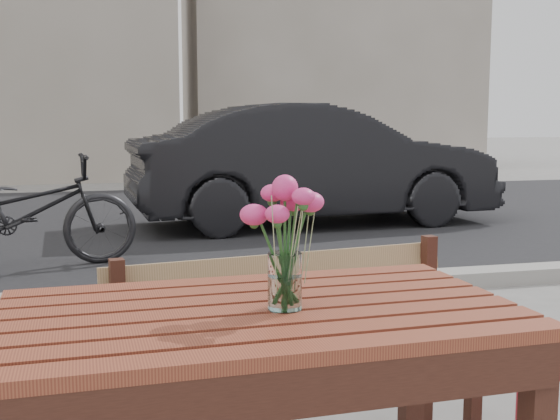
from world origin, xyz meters
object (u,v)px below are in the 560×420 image
main_vase (285,227)px  bicycle (25,212)px  main_table (261,357)px  parked_car (313,165)px

main_vase → bicycle: bearing=103.5°
main_vase → bicycle: 4.77m
main_table → bicycle: bicycle is taller
parked_car → bicycle: parked_car is taller
main_vase → bicycle: size_ratio=0.18×
main_table → bicycle: bearing=101.0°
parked_car → bicycle: (-3.13, -1.86, -0.23)m
bicycle → main_table: bearing=-174.0°
bicycle → parked_car: bearing=-66.2°
main_table → parked_car: parked_car is taller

